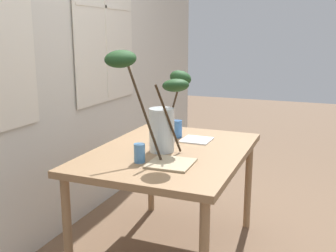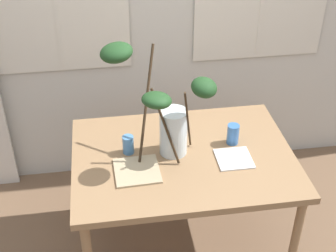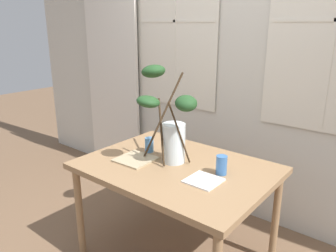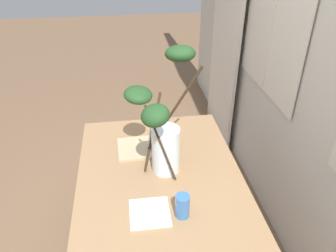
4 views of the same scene
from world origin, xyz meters
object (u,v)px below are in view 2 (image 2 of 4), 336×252
at_px(drinking_glass_blue_left, 128,145).
at_px(plate_square_left, 137,171).
at_px(vase_with_branches, 164,111).
at_px(drinking_glass_blue_right, 233,134).
at_px(plate_square_right, 234,159).
at_px(dining_table, 183,164).

relative_size(drinking_glass_blue_left, plate_square_left, 0.45).
bearing_deg(vase_with_branches, drinking_glass_blue_right, 4.52).
relative_size(vase_with_branches, plate_square_right, 3.32).
xyz_separation_m(drinking_glass_blue_left, drinking_glass_blue_right, (0.63, 0.00, 0.01)).
distance_m(dining_table, plate_square_right, 0.30).
height_order(drinking_glass_blue_left, drinking_glass_blue_right, drinking_glass_blue_right).
bearing_deg(plate_square_right, plate_square_left, -177.28).
relative_size(vase_with_branches, plate_square_left, 2.67).
bearing_deg(plate_square_left, drinking_glass_blue_right, 17.38).
relative_size(dining_table, drinking_glass_blue_right, 10.19).
bearing_deg(drinking_glass_blue_left, dining_table, -12.98).
bearing_deg(plate_square_left, drinking_glass_blue_left, 99.81).
distance_m(dining_table, drinking_glass_blue_right, 0.35).
relative_size(dining_table, drinking_glass_blue_left, 11.51).
height_order(dining_table, plate_square_left, plate_square_left).
height_order(vase_with_branches, drinking_glass_blue_left, vase_with_branches).
xyz_separation_m(drinking_glass_blue_right, plate_square_right, (-0.03, -0.16, -0.06)).
bearing_deg(drinking_glass_blue_right, plate_square_left, -162.62).
height_order(vase_with_branches, plate_square_left, vase_with_branches).
distance_m(dining_table, drinking_glass_blue_left, 0.35).
bearing_deg(vase_with_branches, dining_table, -21.12).
xyz_separation_m(dining_table, vase_with_branches, (-0.10, 0.04, 0.36)).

